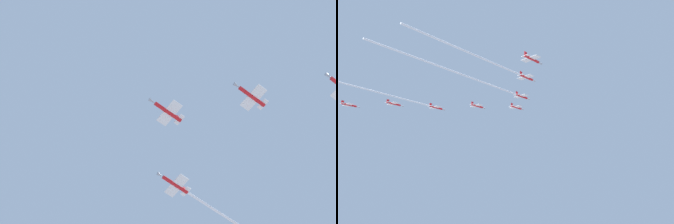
% 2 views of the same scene
% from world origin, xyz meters
% --- Properties ---
extents(jet_lead, '(10.40, 7.70, 2.15)m').
position_xyz_m(jet_lead, '(19.00, 18.80, 140.33)').
color(jet_lead, red).
extents(jet_port_inner, '(10.40, 7.70, 2.15)m').
position_xyz_m(jet_port_inner, '(35.87, 5.30, 141.12)').
color(jet_port_inner, red).
extents(jet_starboard_inner, '(87.02, 17.06, 2.15)m').
position_xyz_m(jet_starboard_inner, '(61.88, 41.84, 139.54)').
color(jet_starboard_inner, red).
extents(jet_port_outer, '(81.76, 16.22, 2.15)m').
position_xyz_m(jet_port_outer, '(82.65, -3.42, 139.93)').
color(jet_port_outer, red).
extents(jet_starboard_outer, '(67.35, 13.92, 2.15)m').
position_xyz_m(jet_starboard_outer, '(65.86, 58.66, 140.73)').
color(jet_starboard_outer, red).
extents(jet_center_rear, '(10.40, 7.70, 2.15)m').
position_xyz_m(jet_center_rear, '(72.92, -21.16, 141.63)').
color(jet_center_rear, red).
extents(jet_port_trail, '(10.40, 7.70, 2.15)m').
position_xyz_m(jet_port_trail, '(57.80, 73.57, 139.03)').
color(jet_port_trail, red).
extents(jet_starboard_trail, '(10.40, 7.70, 2.15)m').
position_xyz_m(jet_starboard_trail, '(92.47, -34.23, 140.35)').
color(jet_starboard_trail, red).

